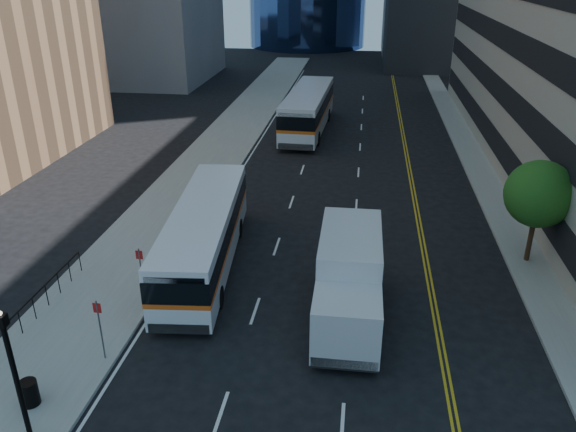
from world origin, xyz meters
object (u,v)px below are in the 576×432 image
Objects in this scene: lamp_post at (15,372)px; box_truck at (349,280)px; bus_front at (205,234)px; street_tree at (539,194)px; trash_can at (29,393)px; bus_rear at (308,109)px.

box_truck is (9.40, 8.03, -0.89)m from lamp_post.
bus_front is (2.40, 11.56, -1.02)m from lamp_post.
street_tree reaches higher than box_truck.
trash_can is (-0.82, 1.42, -2.13)m from lamp_post.
bus_rear is at bearing 82.36° from lamp_post.
lamp_post is (-18.00, -14.00, -0.92)m from street_tree.
bus_front is 0.89× the size of bus_rear.
street_tree is at bearing -57.11° from bus_rear.
lamp_post reaches higher than trash_can.
bus_rear reaches higher than box_truck.
box_truck is at bearing 40.48° from lamp_post.
bus_rear is (2.44, 24.56, 0.22)m from bus_front.
trash_can is (-18.82, -12.58, -3.04)m from street_tree.
box_truck is 12.23m from trash_can.
street_tree reaches higher than bus_front.
street_tree reaches higher than lamp_post.
bus_rear is 35.18m from trash_can.
street_tree is 10.62m from box_truck.
bus_front is (-15.60, -2.44, -1.94)m from street_tree.
box_truck is 8.14× the size of trash_can.
lamp_post is at bearing -60.21° from trash_can.
trash_can is (-5.66, -34.69, -1.32)m from bus_rear.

